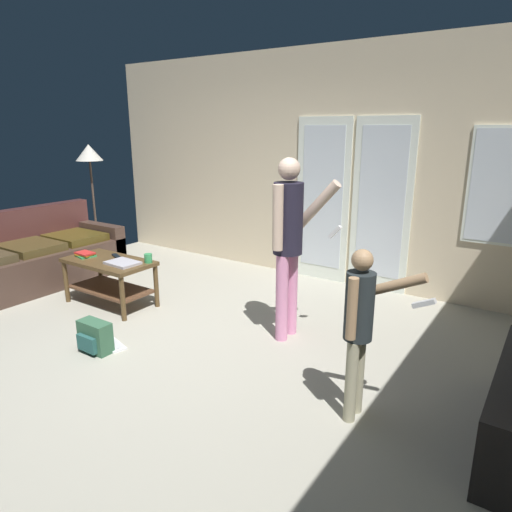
{
  "coord_description": "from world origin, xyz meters",
  "views": [
    {
      "loc": [
        2.73,
        -2.46,
        1.87
      ],
      "look_at": [
        0.78,
        0.43,
        0.89
      ],
      "focal_mm": 32.13,
      "sensor_mm": 36.0,
      "label": 1
    }
  ],
  "objects_px": {
    "floor_lamp": "(90,159)",
    "tv_remote_black": "(116,256)",
    "coffee_table": "(109,272)",
    "person_child": "(360,320)",
    "person_adult": "(289,234)",
    "loose_keyboard": "(110,342)",
    "cup_near_edge": "(148,258)",
    "backpack": "(95,337)",
    "book_stack": "(85,254)",
    "leather_couch": "(29,261)",
    "laptop_closed": "(123,263)"
  },
  "relations": [
    {
      "from": "floor_lamp",
      "to": "tv_remote_black",
      "type": "xyz_separation_m",
      "value": [
        1.62,
        -0.98,
        -0.92
      ]
    },
    {
      "from": "coffee_table",
      "to": "person_child",
      "type": "bearing_deg",
      "value": -8.08
    },
    {
      "from": "person_adult",
      "to": "floor_lamp",
      "type": "bearing_deg",
      "value": 168.87
    },
    {
      "from": "loose_keyboard",
      "to": "cup_near_edge",
      "type": "relative_size",
      "value": 4.88
    },
    {
      "from": "floor_lamp",
      "to": "backpack",
      "type": "xyz_separation_m",
      "value": [
        2.42,
        -1.9,
        -1.3
      ]
    },
    {
      "from": "person_child",
      "to": "tv_remote_black",
      "type": "bearing_deg",
      "value": 169.74
    },
    {
      "from": "person_adult",
      "to": "tv_remote_black",
      "type": "xyz_separation_m",
      "value": [
        -2.01,
        -0.26,
        -0.46
      ]
    },
    {
      "from": "person_child",
      "to": "cup_near_edge",
      "type": "bearing_deg",
      "value": 166.88
    },
    {
      "from": "book_stack",
      "to": "cup_near_edge",
      "type": "bearing_deg",
      "value": 16.8
    },
    {
      "from": "leather_couch",
      "to": "floor_lamp",
      "type": "bearing_deg",
      "value": 104.33
    },
    {
      "from": "coffee_table",
      "to": "floor_lamp",
      "type": "bearing_deg",
      "value": 146.27
    },
    {
      "from": "coffee_table",
      "to": "cup_near_edge",
      "type": "distance_m",
      "value": 0.5
    },
    {
      "from": "laptop_closed",
      "to": "person_adult",
      "type": "bearing_deg",
      "value": 15.92
    },
    {
      "from": "book_stack",
      "to": "loose_keyboard",
      "type": "bearing_deg",
      "value": -28.63
    },
    {
      "from": "person_adult",
      "to": "backpack",
      "type": "distance_m",
      "value": 1.9
    },
    {
      "from": "person_adult",
      "to": "person_child",
      "type": "xyz_separation_m",
      "value": [
        0.99,
        -0.8,
        -0.28
      ]
    },
    {
      "from": "leather_couch",
      "to": "cup_near_edge",
      "type": "distance_m",
      "value": 1.8
    },
    {
      "from": "backpack",
      "to": "laptop_closed",
      "type": "height_order",
      "value": "laptop_closed"
    },
    {
      "from": "person_child",
      "to": "tv_remote_black",
      "type": "relative_size",
      "value": 6.8
    },
    {
      "from": "person_child",
      "to": "person_adult",
      "type": "bearing_deg",
      "value": 140.91
    },
    {
      "from": "backpack",
      "to": "loose_keyboard",
      "type": "bearing_deg",
      "value": 98.52
    },
    {
      "from": "leather_couch",
      "to": "cup_near_edge",
      "type": "xyz_separation_m",
      "value": [
        1.76,
        0.31,
        0.24
      ]
    },
    {
      "from": "cup_near_edge",
      "to": "book_stack",
      "type": "relative_size",
      "value": 0.41
    },
    {
      "from": "coffee_table",
      "to": "loose_keyboard",
      "type": "xyz_separation_m",
      "value": [
        0.75,
        -0.63,
        -0.35
      ]
    },
    {
      "from": "backpack",
      "to": "laptop_closed",
      "type": "bearing_deg",
      "value": 123.62
    },
    {
      "from": "loose_keyboard",
      "to": "cup_near_edge",
      "type": "bearing_deg",
      "value": 111.59
    },
    {
      "from": "floor_lamp",
      "to": "loose_keyboard",
      "type": "xyz_separation_m",
      "value": [
        2.39,
        -1.73,
        -1.42
      ]
    },
    {
      "from": "coffee_table",
      "to": "laptop_closed",
      "type": "relative_size",
      "value": 2.99
    },
    {
      "from": "loose_keyboard",
      "to": "book_stack",
      "type": "xyz_separation_m",
      "value": [
        -1.07,
        0.58,
        0.52
      ]
    },
    {
      "from": "person_child",
      "to": "floor_lamp",
      "type": "xyz_separation_m",
      "value": [
        -4.63,
        1.52,
        0.74
      ]
    },
    {
      "from": "person_adult",
      "to": "book_stack",
      "type": "xyz_separation_m",
      "value": [
        -2.31,
        -0.43,
        -0.45
      ]
    },
    {
      "from": "leather_couch",
      "to": "person_adult",
      "type": "bearing_deg",
      "value": 8.88
    },
    {
      "from": "leather_couch",
      "to": "coffee_table",
      "type": "xyz_separation_m",
      "value": [
        1.33,
        0.14,
        0.06
      ]
    },
    {
      "from": "floor_lamp",
      "to": "person_child",
      "type": "bearing_deg",
      "value": -18.19
    },
    {
      "from": "person_child",
      "to": "tv_remote_black",
      "type": "distance_m",
      "value": 3.06
    },
    {
      "from": "cup_near_edge",
      "to": "book_stack",
      "type": "distance_m",
      "value": 0.78
    },
    {
      "from": "floor_lamp",
      "to": "book_stack",
      "type": "relative_size",
      "value": 7.08
    },
    {
      "from": "cup_near_edge",
      "to": "book_stack",
      "type": "bearing_deg",
      "value": -163.2
    },
    {
      "from": "person_adult",
      "to": "floor_lamp",
      "type": "xyz_separation_m",
      "value": [
        -3.64,
        0.72,
        0.46
      ]
    },
    {
      "from": "backpack",
      "to": "laptop_closed",
      "type": "relative_size",
      "value": 0.93
    },
    {
      "from": "tv_remote_black",
      "to": "book_stack",
      "type": "bearing_deg",
      "value": -126.32
    },
    {
      "from": "person_adult",
      "to": "backpack",
      "type": "bearing_deg",
      "value": -135.86
    },
    {
      "from": "backpack",
      "to": "tv_remote_black",
      "type": "relative_size",
      "value": 1.82
    },
    {
      "from": "coffee_table",
      "to": "backpack",
      "type": "distance_m",
      "value": 1.14
    },
    {
      "from": "laptop_closed",
      "to": "book_stack",
      "type": "height_order",
      "value": "book_stack"
    },
    {
      "from": "coffee_table",
      "to": "cup_near_edge",
      "type": "height_order",
      "value": "cup_near_edge"
    },
    {
      "from": "loose_keyboard",
      "to": "coffee_table",
      "type": "bearing_deg",
      "value": 139.67
    },
    {
      "from": "person_adult",
      "to": "cup_near_edge",
      "type": "relative_size",
      "value": 17.29
    },
    {
      "from": "leather_couch",
      "to": "person_child",
      "type": "relative_size",
      "value": 1.86
    },
    {
      "from": "backpack",
      "to": "loose_keyboard",
      "type": "relative_size",
      "value": 0.67
    }
  ]
}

